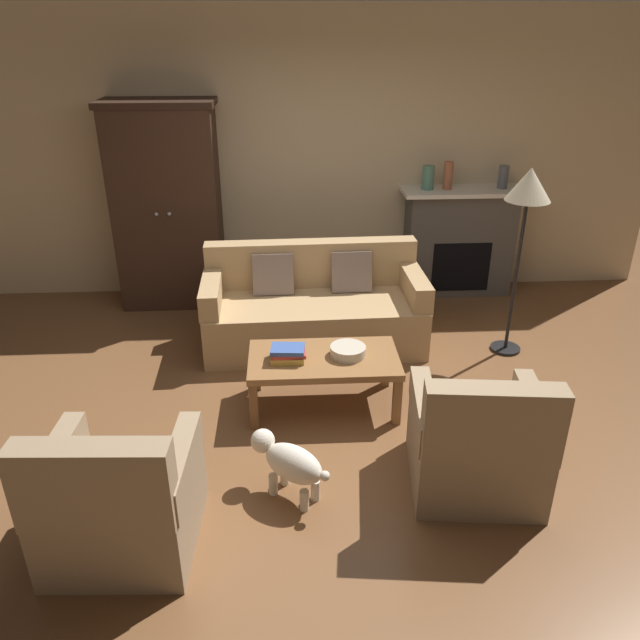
{
  "coord_description": "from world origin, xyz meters",
  "views": [
    {
      "loc": [
        -0.26,
        -3.76,
        2.62
      ],
      "look_at": [
        -0.01,
        0.52,
        0.55
      ],
      "focal_mm": 34.59,
      "sensor_mm": 36.0,
      "label": 1
    }
  ],
  "objects_px": {
    "fruit_bowl": "(348,351)",
    "floor_lamp": "(528,196)",
    "mantel_vase_slate": "(503,177)",
    "armchair_near_right": "(477,444)",
    "book_stack": "(288,354)",
    "fireplace": "(459,241)",
    "couch": "(314,309)",
    "armchair_near_left": "(120,502)",
    "mantel_vase_jade": "(428,178)",
    "coffee_table": "(324,363)",
    "mantel_vase_terracotta": "(448,175)",
    "armoire": "(168,207)",
    "dog": "(289,462)"
  },
  "relations": [
    {
      "from": "fruit_bowl",
      "to": "mantel_vase_slate",
      "type": "bearing_deg",
      "value": 50.18
    },
    {
      "from": "mantel_vase_slate",
      "to": "fireplace",
      "type": "bearing_deg",
      "value": 177.3
    },
    {
      "from": "couch",
      "to": "fruit_bowl",
      "type": "relative_size",
      "value": 7.43
    },
    {
      "from": "fruit_bowl",
      "to": "armchair_near_left",
      "type": "relative_size",
      "value": 0.3
    },
    {
      "from": "fruit_bowl",
      "to": "book_stack",
      "type": "distance_m",
      "value": 0.44
    },
    {
      "from": "fireplace",
      "to": "mantel_vase_terracotta",
      "type": "distance_m",
      "value": 0.71
    },
    {
      "from": "couch",
      "to": "coffee_table",
      "type": "xyz_separation_m",
      "value": [
        0.02,
        -1.05,
        0.05
      ]
    },
    {
      "from": "fireplace",
      "to": "couch",
      "type": "xyz_separation_m",
      "value": [
        -1.57,
        -1.08,
        -0.25
      ]
    },
    {
      "from": "book_stack",
      "to": "mantel_vase_slate",
      "type": "xyz_separation_m",
      "value": [
        2.19,
        2.15,
        0.76
      ]
    },
    {
      "from": "mantel_vase_terracotta",
      "to": "armchair_near_right",
      "type": "height_order",
      "value": "mantel_vase_terracotta"
    },
    {
      "from": "couch",
      "to": "mantel_vase_terracotta",
      "type": "height_order",
      "value": "mantel_vase_terracotta"
    },
    {
      "from": "fruit_bowl",
      "to": "floor_lamp",
      "type": "relative_size",
      "value": 0.16
    },
    {
      "from": "armoire",
      "to": "mantel_vase_terracotta",
      "type": "relative_size",
      "value": 7.36
    },
    {
      "from": "armchair_near_right",
      "to": "couch",
      "type": "bearing_deg",
      "value": 114.11
    },
    {
      "from": "coffee_table",
      "to": "mantel_vase_slate",
      "type": "bearing_deg",
      "value": 47.55
    },
    {
      "from": "coffee_table",
      "to": "dog",
      "type": "xyz_separation_m",
      "value": [
        -0.27,
        -0.97,
        -0.12
      ]
    },
    {
      "from": "armoire",
      "to": "armchair_near_left",
      "type": "height_order",
      "value": "armoire"
    },
    {
      "from": "fruit_bowl",
      "to": "book_stack",
      "type": "height_order",
      "value": "book_stack"
    },
    {
      "from": "couch",
      "to": "dog",
      "type": "height_order",
      "value": "couch"
    },
    {
      "from": "fireplace",
      "to": "armchair_near_right",
      "type": "bearing_deg",
      "value": -102.37
    },
    {
      "from": "armchair_near_left",
      "to": "armchair_near_right",
      "type": "relative_size",
      "value": 1.0
    },
    {
      "from": "armoire",
      "to": "fireplace",
      "type": "bearing_deg",
      "value": 1.51
    },
    {
      "from": "fruit_bowl",
      "to": "armchair_near_right",
      "type": "height_order",
      "value": "armchair_near_right"
    },
    {
      "from": "armchair_near_left",
      "to": "couch",
      "type": "bearing_deg",
      "value": 64.14
    },
    {
      "from": "armoire",
      "to": "coffee_table",
      "type": "distance_m",
      "value": 2.56
    },
    {
      "from": "book_stack",
      "to": "floor_lamp",
      "type": "distance_m",
      "value": 2.29
    },
    {
      "from": "fireplace",
      "to": "mantel_vase_slate",
      "type": "relative_size",
      "value": 5.6
    },
    {
      "from": "couch",
      "to": "dog",
      "type": "bearing_deg",
      "value": -96.96
    },
    {
      "from": "armchair_near_left",
      "to": "mantel_vase_jade",
      "type": "bearing_deg",
      "value": 55.73
    },
    {
      "from": "armoire",
      "to": "dog",
      "type": "xyz_separation_m",
      "value": [
        1.13,
        -3.02,
        -0.76
      ]
    },
    {
      "from": "coffee_table",
      "to": "mantel_vase_jade",
      "type": "relative_size",
      "value": 4.74
    },
    {
      "from": "couch",
      "to": "armchair_near_left",
      "type": "height_order",
      "value": "armchair_near_left"
    },
    {
      "from": "armoire",
      "to": "dog",
      "type": "bearing_deg",
      "value": -69.44
    },
    {
      "from": "floor_lamp",
      "to": "mantel_vase_slate",
      "type": "bearing_deg",
      "value": 78.88
    },
    {
      "from": "book_stack",
      "to": "armchair_near_right",
      "type": "xyz_separation_m",
      "value": [
        1.14,
        -0.92,
        -0.16
      ]
    },
    {
      "from": "fireplace",
      "to": "dog",
      "type": "height_order",
      "value": "fireplace"
    },
    {
      "from": "book_stack",
      "to": "mantel_vase_slate",
      "type": "bearing_deg",
      "value": 44.38
    },
    {
      "from": "mantel_vase_slate",
      "to": "dog",
      "type": "xyz_separation_m",
      "value": [
        -2.2,
        -3.08,
        -0.99
      ]
    },
    {
      "from": "mantel_vase_jade",
      "to": "fireplace",
      "type": "bearing_deg",
      "value": 2.7
    },
    {
      "from": "mantel_vase_slate",
      "to": "armchair_near_right",
      "type": "relative_size",
      "value": 0.26
    },
    {
      "from": "fruit_bowl",
      "to": "armchair_near_right",
      "type": "distance_m",
      "value": 1.2
    },
    {
      "from": "coffee_table",
      "to": "floor_lamp",
      "type": "xyz_separation_m",
      "value": [
        1.67,
        0.79,
        1.02
      ]
    },
    {
      "from": "couch",
      "to": "coffee_table",
      "type": "distance_m",
      "value": 1.05
    },
    {
      "from": "coffee_table",
      "to": "armchair_near_left",
      "type": "relative_size",
      "value": 1.25
    },
    {
      "from": "mantel_vase_terracotta",
      "to": "armoire",
      "type": "bearing_deg",
      "value": -178.76
    },
    {
      "from": "fruit_bowl",
      "to": "dog",
      "type": "relative_size",
      "value": 0.55
    },
    {
      "from": "floor_lamp",
      "to": "dog",
      "type": "distance_m",
      "value": 2.85
    },
    {
      "from": "armoire",
      "to": "floor_lamp",
      "type": "distance_m",
      "value": 3.34
    },
    {
      "from": "dog",
      "to": "armchair_near_left",
      "type": "bearing_deg",
      "value": -158.0
    },
    {
      "from": "fruit_bowl",
      "to": "fireplace",
      "type": "bearing_deg",
      "value": 57.08
    }
  ]
}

